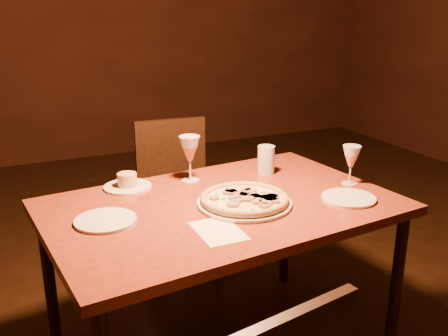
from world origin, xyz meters
name	(u,v)px	position (x,y,z in m)	size (l,w,h in m)	color
dining_table	(222,218)	(-0.11, 0.23, 0.64)	(1.40, 0.97, 0.71)	maroon
chair_far	(177,187)	(0.01, 1.09, 0.47)	(0.43, 0.43, 0.83)	black
pizza_plate	(244,200)	(-0.04, 0.18, 0.73)	(0.36, 0.36, 0.04)	silver
ramekin_saucer	(127,183)	(-0.40, 0.55, 0.73)	(0.20, 0.20, 0.06)	silver
wine_glass_far	(190,159)	(-0.13, 0.52, 0.81)	(0.09, 0.09, 0.20)	#C37051
wine_glass_right	(351,165)	(0.47, 0.20, 0.79)	(0.08, 0.08, 0.17)	#C37051
water_tumbler	(266,160)	(0.22, 0.47, 0.77)	(0.08, 0.08, 0.13)	#B5BDC6
side_plate_left	(106,220)	(-0.56, 0.24, 0.71)	(0.22, 0.22, 0.01)	silver
side_plate_near	(349,198)	(0.35, 0.06, 0.71)	(0.21, 0.21, 0.01)	silver
menu_card	(218,231)	(-0.23, 0.01, 0.71)	(0.14, 0.21, 0.00)	white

